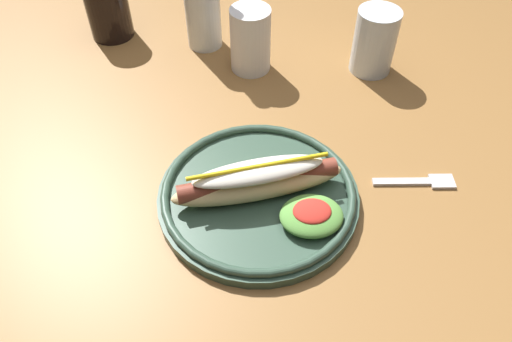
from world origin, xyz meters
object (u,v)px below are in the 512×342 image
Objects in this scene: soda_cup at (108,10)px; extra_cup at (250,40)px; fork at (421,182)px; water_cup at (374,41)px; hot_dog_plate at (261,192)px.

soda_cup is 0.30m from extra_cup.
water_cup reaches higher than fork.
fork is at bearing -42.73° from soda_cup.
water_cup is (-0.00, 0.28, 0.06)m from fork.
extra_cup is (0.02, 0.32, 0.04)m from hot_dog_plate.
water_cup reaches higher than hot_dog_plate.
fork is at bearing -89.39° from water_cup.
soda_cup is at bearing 152.27° from extra_cup.
soda_cup is (-0.49, 0.45, 0.05)m from fork.
water_cup is 0.99× the size of extra_cup.
extra_cup is at bearing 87.13° from hot_dog_plate.
extra_cup reaches higher than soda_cup.
soda_cup reaches higher than fork.
soda_cup is at bearing 118.29° from hot_dog_plate.
fork is (0.24, 0.01, -0.02)m from hot_dog_plate.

